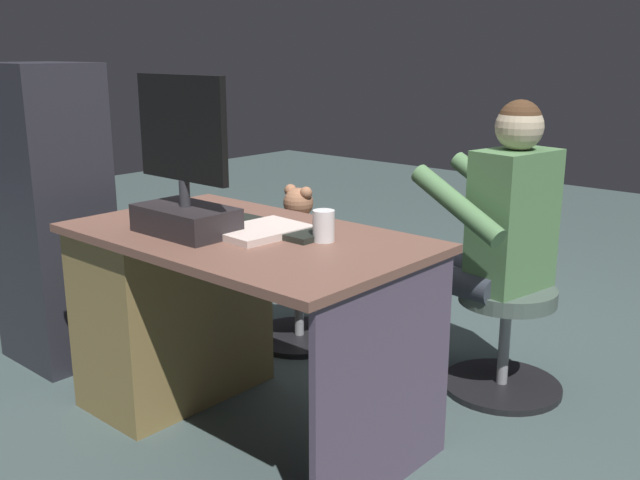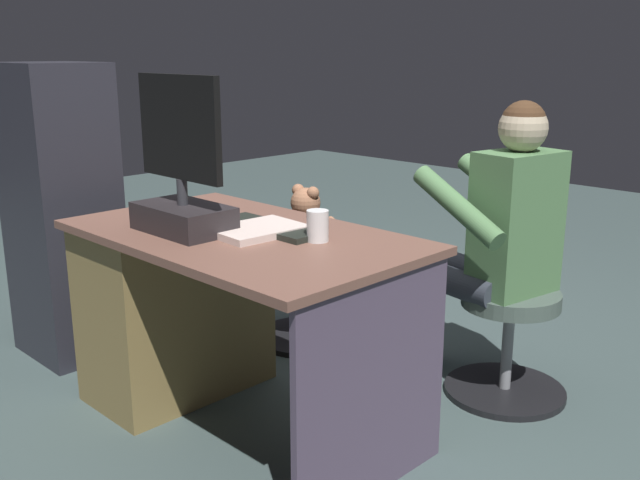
{
  "view_description": "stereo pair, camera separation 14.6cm",
  "coord_description": "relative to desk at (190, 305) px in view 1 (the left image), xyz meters",
  "views": [
    {
      "loc": [
        -1.74,
        1.99,
        1.32
      ],
      "look_at": [
        -0.03,
        0.06,
        0.63
      ],
      "focal_mm": 40.44,
      "sensor_mm": 36.0,
      "label": 1
    },
    {
      "loc": [
        -1.85,
        1.89,
        1.32
      ],
      "look_at": [
        -0.03,
        0.06,
        0.63
      ],
      "focal_mm": 40.44,
      "sensor_mm": 36.0,
      "label": 2
    }
  ],
  "objects": [
    {
      "name": "office_chair_teddy",
      "position": [
        0.1,
        -0.71,
        -0.14
      ],
      "size": [
        0.47,
        0.47,
        0.43
      ],
      "color": "black",
      "rests_on": "ground_plane"
    },
    {
      "name": "teddy_bear",
      "position": [
        0.1,
        -0.72,
        0.18
      ],
      "size": [
        0.21,
        0.22,
        0.31
      ],
      "color": "#A26B4C",
      "rests_on": "office_chair_teddy"
    },
    {
      "name": "cup",
      "position": [
        -0.58,
        -0.1,
        0.38
      ],
      "size": [
        0.07,
        0.07,
        0.1
      ],
      "primitive_type": "cylinder",
      "color": "white",
      "rests_on": "desk"
    },
    {
      "name": "computer_mouse",
      "position": [
        -0.08,
        -0.09,
        0.35
      ],
      "size": [
        0.06,
        0.1,
        0.04
      ],
      "primitive_type": "ellipsoid",
      "color": "#2C251F",
      "rests_on": "desk"
    },
    {
      "name": "tv_remote",
      "position": [
        0.07,
        -0.04,
        0.34
      ],
      "size": [
        0.06,
        0.15,
        0.02
      ],
      "primitive_type": "cube",
      "rotation": [
        0.0,
        0.0,
        -0.14
      ],
      "color": "black",
      "rests_on": "desk"
    },
    {
      "name": "visitor_chair",
      "position": [
        -0.85,
        -0.87,
        -0.15
      ],
      "size": [
        0.47,
        0.47,
        0.43
      ],
      "color": "black",
      "rests_on": "ground_plane"
    },
    {
      "name": "person",
      "position": [
        -0.77,
        -0.86,
        0.27
      ],
      "size": [
        0.55,
        0.54,
        1.14
      ],
      "color": "#527D4D",
      "rests_on": "ground_plane"
    },
    {
      "name": "monitor",
      "position": [
        -0.17,
        0.13,
        0.49
      ],
      "size": [
        0.42,
        0.21,
        0.52
      ],
      "color": "#282326",
      "rests_on": "desk"
    },
    {
      "name": "keyboard",
      "position": [
        -0.36,
        -0.09,
        0.34
      ],
      "size": [
        0.42,
        0.14,
        0.02
      ],
      "primitive_type": "cube",
      "color": "black",
      "rests_on": "desk"
    },
    {
      "name": "desk",
      "position": [
        0.0,
        0.0,
        0.0
      ],
      "size": [
        1.25,
        0.73,
        0.72
      ],
      "color": "brown",
      "rests_on": "ground_plane"
    },
    {
      "name": "equipment_rack",
      "position": [
        0.76,
        0.12,
        0.25
      ],
      "size": [
        0.44,
        0.36,
        1.27
      ],
      "primitive_type": "cube",
      "color": "#282830",
      "rests_on": "ground_plane"
    },
    {
      "name": "ground_plane",
      "position": [
        -0.31,
        -0.4,
        -0.39
      ],
      "size": [
        10.0,
        10.0,
        0.0
      ],
      "primitive_type": "plane",
      "color": "#405150"
    },
    {
      "name": "notebook_binder",
      "position": [
        -0.37,
        -0.03,
        0.34
      ],
      "size": [
        0.24,
        0.31,
        0.02
      ],
      "primitive_type": "cube",
      "rotation": [
        0.0,
        0.0,
        -0.07
      ],
      "color": "beige",
      "rests_on": "desk"
    }
  ]
}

